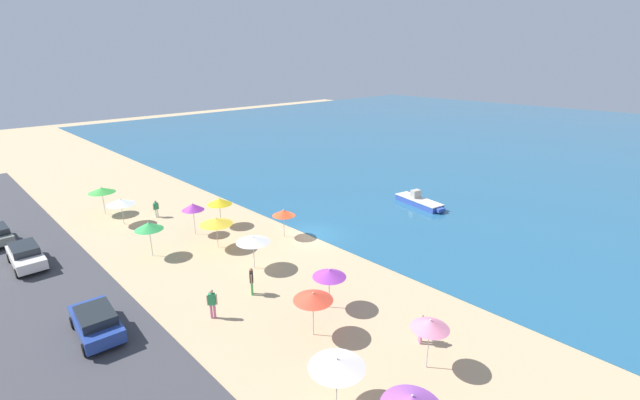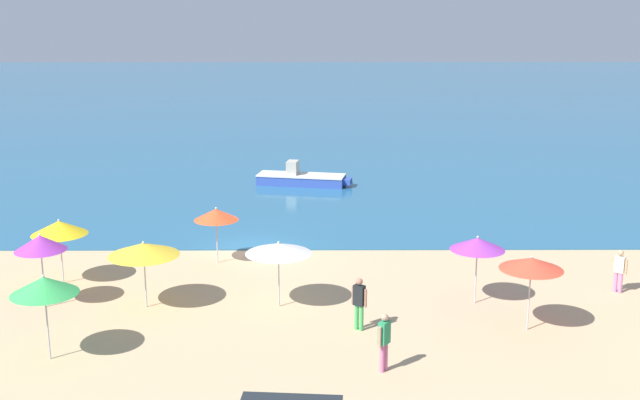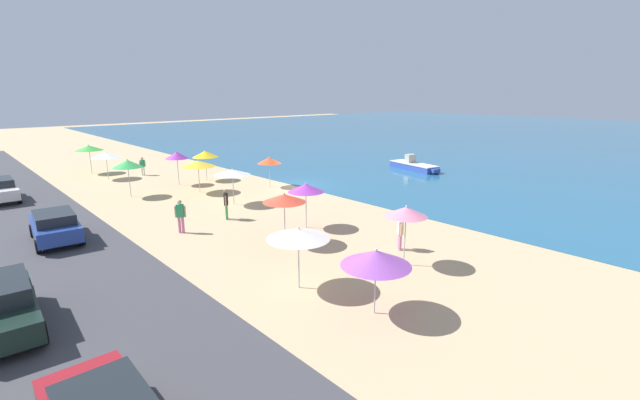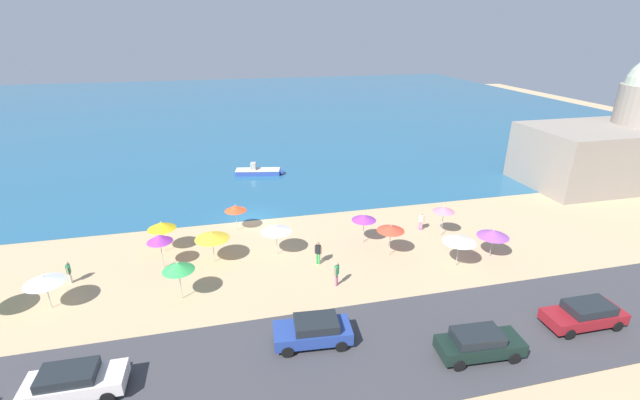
# 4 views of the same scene
# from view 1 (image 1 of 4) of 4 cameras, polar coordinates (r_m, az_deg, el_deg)

# --- Properties ---
(ground_plane) EXTENTS (160.00, 160.00, 0.00)m
(ground_plane) POSITION_cam_1_polar(r_m,az_deg,el_deg) (34.60, -1.40, -4.74)
(ground_plane) COLOR tan
(sea) EXTENTS (150.00, 110.00, 0.05)m
(sea) POSITION_cam_1_polar(r_m,az_deg,el_deg) (81.06, 28.86, 6.64)
(sea) COLOR #255E84
(sea) RESTS_ON ground_plane
(coastal_road) EXTENTS (80.00, 8.00, 0.06)m
(coastal_road) POSITION_cam_1_polar(r_m,az_deg,el_deg) (27.41, -31.40, -14.41)
(coastal_road) COLOR #3D3C41
(coastal_road) RESTS_ON ground_plane
(beach_umbrella_0) EXTENTS (2.34, 2.34, 2.39)m
(beach_umbrella_0) POSITION_cam_1_polar(r_m,az_deg,el_deg) (18.25, 2.28, -20.91)
(beach_umbrella_0) COLOR #B2B2B7
(beach_umbrella_0) RESTS_ON ground_plane
(beach_umbrella_1) EXTENTS (1.99, 1.99, 2.66)m
(beach_umbrella_1) POSITION_cam_1_polar(r_m,az_deg,el_deg) (32.62, -21.87, -3.24)
(beach_umbrella_1) COLOR #B2B2B7
(beach_umbrella_1) RESTS_ON ground_plane
(beach_umbrella_3) EXTENTS (1.81, 1.81, 2.35)m
(beach_umbrella_3) POSITION_cam_1_polar(r_m,az_deg,el_deg) (33.71, -4.87, -1.71)
(beach_umbrella_3) COLOR #B2B2B7
(beach_umbrella_3) RESTS_ON ground_plane
(beach_umbrella_4) EXTENTS (2.33, 2.33, 2.58)m
(beach_umbrella_4) POSITION_cam_1_polar(r_m,az_deg,el_deg) (43.18, -27.11, 1.18)
(beach_umbrella_4) COLOR #B2B2B7
(beach_umbrella_4) RESTS_ON ground_plane
(beach_umbrella_5) EXTENTS (2.47, 2.47, 2.40)m
(beach_umbrella_5) POSITION_cam_1_polar(r_m,az_deg,el_deg) (32.62, -13.69, -2.78)
(beach_umbrella_5) COLOR #B2B2B7
(beach_umbrella_5) RESTS_ON ground_plane
(beach_umbrella_6) EXTENTS (1.92, 1.92, 2.48)m
(beach_umbrella_6) POSITION_cam_1_polar(r_m,az_deg,el_deg) (24.30, 1.26, -9.74)
(beach_umbrella_6) COLOR #B2B2B7
(beach_umbrella_6) RESTS_ON ground_plane
(beach_umbrella_7) EXTENTS (2.30, 2.30, 2.38)m
(beach_umbrella_7) POSITION_cam_1_polar(r_m,az_deg,el_deg) (28.97, -8.92, -5.22)
(beach_umbrella_7) COLOR #B2B2B7
(beach_umbrella_7) RESTS_ON ground_plane
(beach_umbrella_8) EXTENTS (2.33, 2.33, 2.31)m
(beach_umbrella_8) POSITION_cam_1_polar(r_m,az_deg,el_deg) (39.91, -25.04, -0.22)
(beach_umbrella_8) COLOR #B2B2B7
(beach_umbrella_8) RESTS_ON ground_plane
(beach_umbrella_9) EXTENTS (1.77, 1.77, 2.67)m
(beach_umbrella_9) POSITION_cam_1_polar(r_m,az_deg,el_deg) (35.50, -16.60, -0.88)
(beach_umbrella_9) COLOR #B2B2B7
(beach_umbrella_9) RESTS_ON ground_plane
(beach_umbrella_10) EXTENTS (1.75, 1.75, 2.61)m
(beach_umbrella_10) POSITION_cam_1_polar(r_m,az_deg,el_deg) (20.55, 14.49, -15.76)
(beach_umbrella_10) COLOR #B2B2B7
(beach_umbrella_10) RESTS_ON ground_plane
(beach_umbrella_11) EXTENTS (2.08, 2.08, 2.51)m
(beach_umbrella_11) POSITION_cam_1_polar(r_m,az_deg,el_deg) (36.76, -13.28, -0.18)
(beach_umbrella_11) COLOR #B2B2B7
(beach_umbrella_11) RESTS_ON ground_plane
(beach_umbrella_12) EXTENTS (2.04, 2.04, 2.53)m
(beach_umbrella_12) POSITION_cam_1_polar(r_m,az_deg,el_deg) (22.04, -0.93, -12.75)
(beach_umbrella_12) COLOR #B2B2B7
(beach_umbrella_12) RESTS_ON ground_plane
(bather_0) EXTENTS (0.27, 0.57, 1.59)m
(bather_0) POSITION_cam_1_polar(r_m,az_deg,el_deg) (40.83, -21.02, -0.96)
(bather_0) COLOR #ECECCC
(bather_0) RESTS_ON ground_plane
(bather_1) EXTENTS (0.46, 0.40, 1.63)m
(bather_1) POSITION_cam_1_polar(r_m,az_deg,el_deg) (22.80, 13.32, -16.18)
(bather_1) COLOR pink
(bather_1) RESTS_ON ground_plane
(bather_2) EXTENTS (0.49, 0.39, 1.77)m
(bather_2) POSITION_cam_1_polar(r_m,az_deg,el_deg) (26.43, -9.13, -10.44)
(bather_2) COLOR green
(bather_2) RESTS_ON ground_plane
(bather_3) EXTENTS (0.39, 0.48, 1.76)m
(bather_3) POSITION_cam_1_polar(r_m,az_deg,el_deg) (24.69, -14.19, -13.07)
(bather_3) COLOR #CE6A95
(bather_3) RESTS_ON ground_plane
(parked_car_0) EXTENTS (4.44, 1.93, 1.48)m
(parked_car_0) POSITION_cam_1_polar(r_m,az_deg,el_deg) (35.60, -34.59, -6.07)
(parked_car_0) COLOR silver
(parked_car_0) RESTS_ON coastal_road
(parked_car_4) EXTENTS (4.30, 2.24, 1.49)m
(parked_car_4) POSITION_cam_1_polar(r_m,az_deg,el_deg) (25.46, -27.68, -14.16)
(parked_car_4) COLOR #253F90
(parked_car_4) RESTS_ON coastal_road
(skiff_nearshore) EXTENTS (5.58, 2.51, 1.39)m
(skiff_nearshore) POSITION_cam_1_polar(r_m,az_deg,el_deg) (42.29, 13.06, -0.19)
(skiff_nearshore) COLOR #304CA3
(skiff_nearshore) RESTS_ON sea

